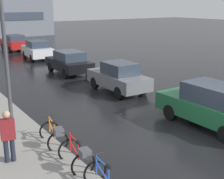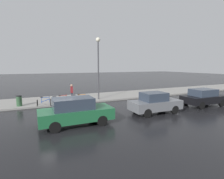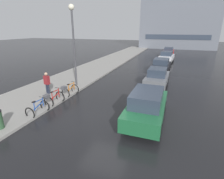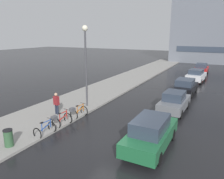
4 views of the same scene
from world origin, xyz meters
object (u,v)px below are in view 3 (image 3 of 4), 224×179
(car_black, at_px, (161,65))
(car_white, at_px, (167,57))
(car_grey, at_px, (157,78))
(bicycle_third, at_px, (69,90))
(bicycle_second, at_px, (53,98))
(bicycle_nearest, at_px, (38,109))
(car_green, at_px, (147,106))
(car_red, at_px, (169,52))
(streetlamp, at_px, (73,33))
(pedestrian, at_px, (47,83))

(car_black, distance_m, car_white, 6.41)
(car_grey, relative_size, car_black, 0.97)
(car_black, xyz_separation_m, car_white, (0.22, 6.41, 0.04))
(bicycle_third, bearing_deg, bicycle_second, -91.90)
(bicycle_nearest, distance_m, car_grey, 9.46)
(car_black, bearing_deg, car_green, -88.53)
(bicycle_second, relative_size, car_red, 0.36)
(car_grey, height_order, streetlamp, streetlamp)
(bicycle_third, relative_size, car_red, 0.36)
(car_red, relative_size, pedestrian, 2.24)
(bicycle_nearest, relative_size, car_white, 0.31)
(bicycle_second, xyz_separation_m, car_red, (5.73, 24.19, 0.32))
(bicycle_nearest, height_order, car_grey, car_grey)
(car_red, bearing_deg, bicycle_third, -104.18)
(bicycle_nearest, xyz_separation_m, pedestrian, (-1.53, 2.76, 0.58))
(bicycle_nearest, relative_size, car_green, 0.27)
(car_green, xyz_separation_m, streetlamp, (-6.53, 3.89, 3.48))
(bicycle_nearest, height_order, pedestrian, pedestrian)
(pedestrian, bearing_deg, bicycle_nearest, -61.04)
(car_green, height_order, pedestrian, pedestrian)
(car_grey, bearing_deg, bicycle_nearest, -127.24)
(car_grey, bearing_deg, bicycle_second, -133.03)
(bicycle_third, xyz_separation_m, streetlamp, (-0.73, 2.25, 3.84))
(bicycle_nearest, height_order, bicycle_second, bicycle_second)
(car_black, bearing_deg, bicycle_second, -115.44)
(bicycle_nearest, distance_m, bicycle_third, 3.11)
(bicycle_third, bearing_deg, bicycle_nearest, -90.75)
(bicycle_second, bearing_deg, bicycle_nearest, -89.31)
(car_red, bearing_deg, car_grey, -89.98)
(car_grey, height_order, car_red, car_grey)
(streetlamp, bearing_deg, car_green, -30.76)
(car_green, distance_m, car_black, 11.62)
(car_black, height_order, pedestrian, pedestrian)
(car_grey, relative_size, car_red, 1.03)
(bicycle_nearest, xyz_separation_m, streetlamp, (-0.69, 5.35, 3.95))
(car_red, distance_m, pedestrian, 23.93)
(streetlamp, bearing_deg, bicycle_third, -72.05)
(car_grey, bearing_deg, car_green, -88.81)
(car_green, bearing_deg, streetlamp, 149.24)
(bicycle_third, height_order, pedestrian, pedestrian)
(car_white, bearing_deg, car_green, -89.74)
(pedestrian, bearing_deg, bicycle_second, -42.44)
(bicycle_second, bearing_deg, car_black, 64.56)
(car_green, bearing_deg, car_black, 91.47)
(pedestrian, bearing_deg, bicycle_third, 12.39)
(car_black, relative_size, car_red, 1.06)
(car_white, bearing_deg, bicycle_second, -107.71)
(bicycle_second, height_order, car_red, car_red)
(car_green, distance_m, streetlamp, 8.36)
(car_grey, height_order, car_black, car_grey)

